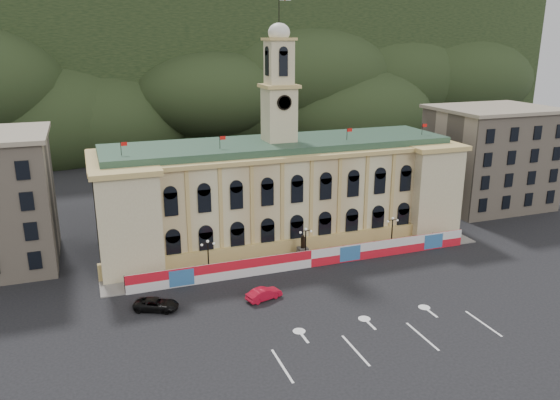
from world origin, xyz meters
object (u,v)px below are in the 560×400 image
object	(u,v)px
statue	(303,252)
red_sedan	(264,294)
lamp_center	(306,242)
black_suv	(156,304)

from	to	relation	value
statue	red_sedan	size ratio (longest dim) A/B	0.78
statue	lamp_center	xyz separation A→B (m)	(0.00, -1.00, 1.89)
statue	red_sedan	xyz separation A→B (m)	(-9.23, -10.06, -0.44)
statue	lamp_center	bearing A→B (deg)	-90.00
statue	lamp_center	world-z (taller)	lamp_center
red_sedan	black_suv	distance (m)	12.82
lamp_center	red_sedan	size ratio (longest dim) A/B	1.08
lamp_center	black_suv	distance (m)	23.22
statue	black_suv	size ratio (longest dim) A/B	0.65
lamp_center	red_sedan	distance (m)	13.14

